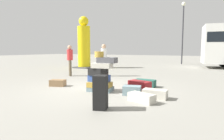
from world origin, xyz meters
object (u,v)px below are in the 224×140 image
at_px(suitcase_cream_foreground_near, 141,98).
at_px(suitcase_brown_upright_blue, 58,83).
at_px(person_tourist_with_camera, 104,57).
at_px(suitcase_black_left_side, 101,92).
at_px(lamp_post, 183,24).
at_px(suitcase_maroon_right_side, 140,86).
at_px(suitcase_teal_behind_tower, 145,83).
at_px(suitcase_cream_white_trunk, 155,94).
at_px(yellow_dummy_statue, 84,45).
at_px(person_bearded_onlooker, 70,58).
at_px(suitcase_slate_foreground_far, 132,90).
at_px(suitcase_tower, 101,75).

distance_m(suitcase_cream_foreground_near, suitcase_brown_upright_blue, 3.61).
bearing_deg(person_tourist_with_camera, suitcase_black_left_side, 23.11).
bearing_deg(lamp_post, suitcase_maroon_right_side, -87.46).
bearing_deg(suitcase_maroon_right_side, suitcase_teal_behind_tower, 112.26).
distance_m(suitcase_cream_white_trunk, suitcase_brown_upright_blue, 3.76).
distance_m(person_tourist_with_camera, yellow_dummy_statue, 4.92).
bearing_deg(yellow_dummy_statue, person_bearded_onlooker, -63.09).
relative_size(suitcase_cream_foreground_near, yellow_dummy_statue, 0.19).
distance_m(suitcase_cream_white_trunk, suitcase_teal_behind_tower, 1.74).
height_order(suitcase_black_left_side, lamp_post, lamp_post).
relative_size(suitcase_cream_foreground_near, suitcase_maroon_right_side, 0.96).
bearing_deg(suitcase_cream_foreground_near, suitcase_slate_foreground_far, 147.85).
bearing_deg(person_bearded_onlooker, suitcase_brown_upright_blue, -16.72).
bearing_deg(suitcase_cream_white_trunk, lamp_post, 95.10).
distance_m(suitcase_cream_foreground_near, suitcase_maroon_right_side, 1.50).
relative_size(suitcase_tower, suitcase_black_left_side, 1.67).
distance_m(suitcase_slate_foreground_far, person_tourist_with_camera, 4.42).
xyz_separation_m(suitcase_tower, suitcase_cream_white_trunk, (1.84, -0.08, -0.41)).
bearing_deg(person_bearded_onlooker, person_tourist_with_camera, 68.34).
bearing_deg(suitcase_maroon_right_side, suitcase_slate_foreground_far, -68.39).
bearing_deg(suitcase_teal_behind_tower, person_bearded_onlooker, 169.08).
bearing_deg(suitcase_black_left_side, suitcase_maroon_right_side, 71.77).
xyz_separation_m(suitcase_brown_upright_blue, suitcase_black_left_side, (2.92, -1.68, 0.27)).
bearing_deg(suitcase_black_left_side, suitcase_cream_white_trunk, 45.73).
bearing_deg(yellow_dummy_statue, suitcase_black_left_side, -51.75).
distance_m(suitcase_tower, person_tourist_with_camera, 3.71).
bearing_deg(suitcase_slate_foreground_far, suitcase_tower, 166.57).
bearing_deg(suitcase_maroon_right_side, person_tourist_with_camera, 158.20).
relative_size(person_bearded_onlooker, person_tourist_with_camera, 0.97).
bearing_deg(suitcase_slate_foreground_far, person_bearded_onlooker, 137.75).
distance_m(suitcase_brown_upright_blue, person_tourist_with_camera, 3.33).
xyz_separation_m(suitcase_cream_foreground_near, suitcase_slate_foreground_far, (-0.53, 0.64, 0.02)).
bearing_deg(suitcase_tower, suitcase_teal_behind_tower, 54.70).
xyz_separation_m(suitcase_slate_foreground_far, yellow_dummy_statue, (-6.52, 6.48, 1.55)).
height_order(suitcase_black_left_side, suitcase_teal_behind_tower, suitcase_black_left_side).
xyz_separation_m(suitcase_brown_upright_blue, suitcase_maroon_right_side, (2.99, 0.74, 0.04)).
bearing_deg(suitcase_black_left_side, suitcase_cream_foreground_near, 41.97).
height_order(suitcase_cream_foreground_near, suitcase_maroon_right_side, suitcase_maroon_right_side).
distance_m(suitcase_teal_behind_tower, lamp_post, 12.84).
bearing_deg(person_bearded_onlooker, yellow_dummy_statue, 159.39).
relative_size(suitcase_tower, suitcase_brown_upright_blue, 2.38).
height_order(suitcase_teal_behind_tower, yellow_dummy_statue, yellow_dummy_statue).
bearing_deg(person_bearded_onlooker, suitcase_tower, 6.32).
xyz_separation_m(suitcase_cream_white_trunk, suitcase_black_left_side, (-0.83, -1.59, 0.27)).
relative_size(person_tourist_with_camera, lamp_post, 0.29).
height_order(suitcase_black_left_side, yellow_dummy_statue, yellow_dummy_statue).
bearing_deg(yellow_dummy_statue, suitcase_cream_foreground_near, -45.27).
height_order(suitcase_maroon_right_side, lamp_post, lamp_post).
xyz_separation_m(suitcase_brown_upright_blue, person_tourist_with_camera, (0.13, 3.21, 0.87)).
xyz_separation_m(suitcase_cream_foreground_near, lamp_post, (-1.14, 14.41, 3.64)).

